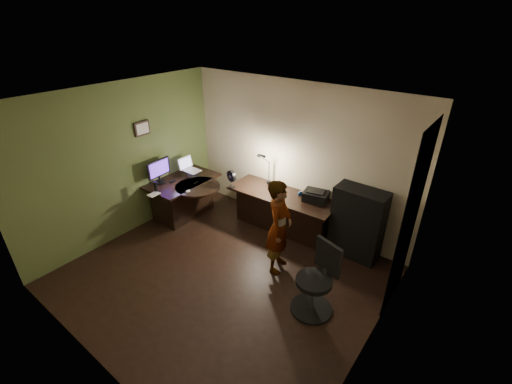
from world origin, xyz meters
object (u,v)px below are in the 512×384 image
Objects in this scene: cabinet at (357,223)px; person at (279,227)px; monitor at (159,174)px; desk_left at (184,198)px; desk_right at (281,212)px; office_chair at (314,281)px.

cabinet is 1.36m from person.
person is at bearing -126.54° from cabinet.
cabinet is 2.44× the size of monitor.
cabinet is (3.21, 0.88, 0.22)m from desk_left.
desk_right is at bearing 14.34° from person.
desk_left reaches higher than desk_right.
office_chair reaches higher than desk_right.
desk_right is at bearing -173.06° from cabinet.
desk_right is at bearing 20.74° from desk_left.
desk_left is at bearing -175.37° from office_chair.
monitor is 0.49× the size of office_chair.
person reaches higher than monitor.
cabinet is at bearing 107.89° from office_chair.
desk_right is 1.94× the size of office_chair.
person is at bearing 168.42° from office_chair.
desk_right is 2.00m from office_chair.
person is at bearing -5.79° from desk_left.
office_chair is at bearing -87.19° from cabinet.
cabinet reaches higher than monitor.
desk_right is at bearing 152.08° from office_chair.
monitor reaches higher than office_chair.
person reaches higher than desk_left.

